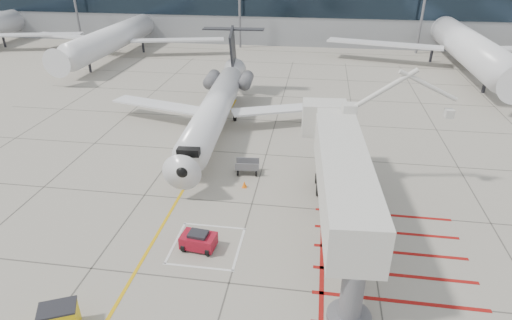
% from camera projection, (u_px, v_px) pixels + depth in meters
% --- Properties ---
extents(ground_plane, '(260.00, 260.00, 0.00)m').
position_uv_depth(ground_plane, '(242.00, 238.00, 26.79)').
color(ground_plane, '#9E9788').
rests_on(ground_plane, ground).
extents(regional_jet, '(25.17, 31.01, 7.81)m').
position_uv_depth(regional_jet, '(210.00, 101.00, 38.32)').
color(regional_jet, white).
rests_on(regional_jet, ground_plane).
extents(jet_bridge, '(10.14, 19.43, 7.56)m').
position_uv_depth(jet_bridge, '(343.00, 186.00, 25.09)').
color(jet_bridge, silver).
rests_on(jet_bridge, ground_plane).
extents(pushback_tug, '(2.18, 1.50, 1.20)m').
position_uv_depth(pushback_tug, '(199.00, 240.00, 25.68)').
color(pushback_tug, maroon).
rests_on(pushback_tug, ground_plane).
extents(spill_bin, '(1.96, 1.69, 1.43)m').
position_uv_depth(spill_bin, '(60.00, 318.00, 20.18)').
color(spill_bin, yellow).
rests_on(spill_bin, ground_plane).
extents(baggage_cart, '(1.95, 1.33, 1.17)m').
position_uv_depth(baggage_cart, '(247.00, 167.00, 34.12)').
color(baggage_cart, '#5D5C62').
rests_on(baggage_cart, ground_plane).
extents(ground_power_unit, '(2.51, 1.49, 1.97)m').
position_uv_depth(ground_power_unit, '(351.00, 221.00, 26.79)').
color(ground_power_unit, beige).
rests_on(ground_power_unit, ground_plane).
extents(cone_nose, '(0.37, 0.37, 0.51)m').
position_uv_depth(cone_nose, '(184.00, 172.00, 34.04)').
color(cone_nose, orange).
rests_on(cone_nose, ground_plane).
extents(cone_side, '(0.37, 0.37, 0.52)m').
position_uv_depth(cone_side, '(244.00, 184.00, 32.28)').
color(cone_side, orange).
rests_on(cone_side, ground_plane).
extents(terminal_glass_band, '(180.00, 0.10, 6.00)m').
position_uv_depth(terminal_glass_band, '(360.00, 0.00, 71.15)').
color(terminal_glass_band, black).
rests_on(terminal_glass_band, ground_plane).
extents(bg_aircraft_b, '(33.47, 37.19, 11.16)m').
position_uv_depth(bg_aircraft_b, '(119.00, 19.00, 68.52)').
color(bg_aircraft_b, silver).
rests_on(bg_aircraft_b, ground_plane).
extents(bg_aircraft_c, '(38.55, 42.83, 12.85)m').
position_uv_depth(bg_aircraft_c, '(465.00, 22.00, 61.21)').
color(bg_aircraft_c, silver).
rests_on(bg_aircraft_c, ground_plane).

